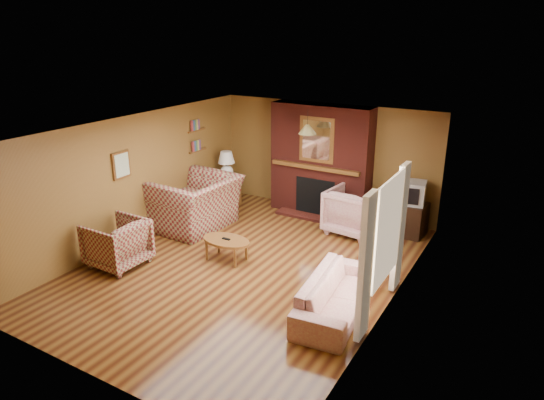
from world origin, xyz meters
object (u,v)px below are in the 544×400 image
Objects in this scene: side_table at (227,191)px; crt_tv at (412,193)px; fireplace at (321,161)px; plaid_armchair at (117,243)px; coffee_table at (226,242)px; plaid_loveseat at (195,203)px; tv_stand at (410,219)px; floral_sofa at (337,294)px; table_lamp at (226,163)px; floral_armchair at (354,211)px.

crt_tv reaches higher than side_table.
fireplace is 2.08m from crt_tv.
plaid_armchair is 1.87m from coffee_table.
tv_stand is at bearing 117.49° from plaid_loveseat.
plaid_armchair is at bearing 91.93° from floral_sofa.
tv_stand is at bearing 47.92° from coffee_table.
table_lamp is (-2.10, -0.53, -0.21)m from fireplace.
table_lamp is at bearing -165.71° from fireplace.
crt_tv is at bearing 47.87° from coffee_table.
floral_armchair is 1.10m from tv_stand.
side_table is 4.20m from crt_tv.
tv_stand is at bearing -5.15° from fireplace.
crt_tv reaches higher than plaid_armchair.
floral_sofa is 3.09× the size of side_table.
fireplace is 4.39× the size of crt_tv.
plaid_armchair is 0.47× the size of floral_sofa.
table_lamp reaches higher than plaid_armchair.
crt_tv is at bearing 134.92° from plaid_armchair.
crt_tv is (0.15, 3.31, 0.60)m from floral_sofa.
side_table is 1.14× the size of crt_tv.
plaid_loveseat is at bearing -80.40° from table_lamp.
floral_sofa is at bearing 70.73° from plaid_loveseat.
coffee_table is at bearing -127.85° from tv_stand.
fireplace reaches higher than plaid_loveseat.
plaid_loveseat is 1.79× the size of plaid_armchair.
crt_tv is at bearing 4.74° from side_table.
plaid_armchair is at bearing -144.29° from coffee_table.
plaid_armchair is at bearing -131.94° from tv_stand.
floral_armchair is at bearing 56.92° from coffee_table.
plaid_armchair is 4.53m from floral_armchair.
plaid_armchair is 3.54m from table_lamp.
coffee_table is (-0.43, -2.94, -0.83)m from fireplace.
plaid_armchair reaches higher than coffee_table.
plaid_loveseat is 2.47× the size of tv_stand.
crt_tv reaches higher than floral_armchair.
plaid_loveseat is (-1.85, -2.01, -0.65)m from fireplace.
coffee_table is 2.99m from table_lamp.
fireplace is 3.08m from coffee_table.
fireplace is 4.54m from plaid_armchair.
floral_sofa is 3.54× the size of crt_tv.
coffee_table is (-1.49, -2.29, -0.11)m from floral_armchair.
plaid_loveseat reaches higher than plaid_armchair.
side_table reaches higher than coffee_table.
table_lamp is (-3.16, 0.11, 0.52)m from floral_armchair.
tv_stand reaches higher than coffee_table.
coffee_table is at bearing 59.28° from plaid_loveseat.
floral_sofa is at bearing -92.59° from crt_tv.
table_lamp is at bearing 47.60° from floral_sofa.
coffee_table is 1.44× the size of side_table.
side_table is (-3.16, 0.11, -0.14)m from floral_armchair.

